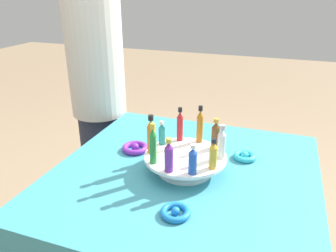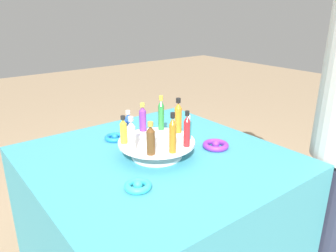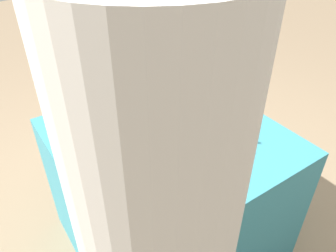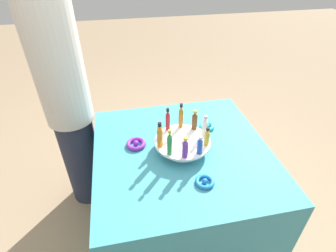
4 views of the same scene
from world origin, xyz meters
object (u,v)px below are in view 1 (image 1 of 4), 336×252
(bottle_teal, at_px, (162,134))
(bottle_green, at_px, (153,145))
(bottle_orange, at_px, (151,136))
(bottle_amber, at_px, (200,126))
(bottle_clear, at_px, (221,143))
(person_figure, at_px, (98,87))
(ribbon_bow_purple, at_px, (135,148))
(ribbon_bow_teal, at_px, (245,156))
(display_stand, at_px, (185,161))
(ribbon_bow_blue, at_px, (175,212))
(bottle_blue, at_px, (193,160))
(bottle_brown, at_px, (216,135))
(bottle_purple, at_px, (169,156))
(bottle_red, at_px, (180,125))
(bottle_gold, at_px, (213,155))

(bottle_teal, distance_m, bottle_green, 0.15)
(bottle_orange, height_order, bottle_amber, bottle_amber)
(bottle_clear, height_order, person_figure, person_figure)
(ribbon_bow_purple, bearing_deg, bottle_clear, 169.79)
(bottle_amber, xyz_separation_m, person_figure, (0.65, -0.33, -0.00))
(bottle_orange, bearing_deg, ribbon_bow_teal, -149.73)
(display_stand, distance_m, ribbon_bow_blue, 0.26)
(bottle_blue, distance_m, bottle_brown, 0.21)
(bottle_green, distance_m, ribbon_bow_teal, 0.41)
(bottle_purple, relative_size, bottle_clear, 0.94)
(ribbon_bow_blue, bearing_deg, bottle_red, -74.08)
(bottle_purple, bearing_deg, bottle_brown, -116.88)
(bottle_orange, bearing_deg, bottle_green, 117.12)
(bottle_orange, height_order, bottle_green, bottle_green)
(bottle_orange, distance_m, bottle_brown, 0.24)
(bottle_orange, height_order, ribbon_bow_purple, bottle_orange)
(ribbon_bow_purple, bearing_deg, bottle_green, 131.18)
(bottle_orange, bearing_deg, bottle_red, -116.88)
(bottle_red, relative_size, bottle_amber, 0.92)
(bottle_clear, bearing_deg, bottle_blue, 63.12)
(display_stand, height_order, bottle_brown, bottle_brown)
(bottle_orange, relative_size, person_figure, 0.09)
(person_figure, bearing_deg, bottle_purple, -7.70)
(bottle_red, bearing_deg, bottle_orange, 63.12)
(display_stand, distance_m, bottle_brown, 0.15)
(display_stand, relative_size, bottle_clear, 2.34)
(bottle_green, bearing_deg, bottle_gold, -170.88)
(ribbon_bow_teal, distance_m, person_figure, 0.89)
(bottle_blue, relative_size, bottle_brown, 0.88)
(display_stand, bearing_deg, bottle_brown, -134.88)
(bottle_blue, height_order, bottle_brown, bottle_brown)
(bottle_green, xyz_separation_m, ribbon_bow_teal, (-0.29, -0.26, -0.12))
(bottle_clear, relative_size, person_figure, 0.08)
(bottle_red, relative_size, bottle_blue, 1.30)
(bottle_red, bearing_deg, ribbon_bow_blue, 105.92)
(bottle_green, bearing_deg, bottle_orange, -62.88)
(person_figure, bearing_deg, bottle_gold, 1.26)
(ribbon_bow_teal, bearing_deg, bottle_red, 12.19)
(bottle_blue, bearing_deg, bottle_green, -8.88)
(bottle_red, bearing_deg, bottle_brown, 171.12)
(display_stand, bearing_deg, bottle_green, 45.12)
(bottle_clear, height_order, bottle_brown, bottle_clear)
(bottle_orange, bearing_deg, bottle_gold, 171.12)
(bottle_red, distance_m, bottle_brown, 0.15)
(bottle_red, relative_size, person_figure, 0.08)
(display_stand, bearing_deg, ribbon_bow_blue, 100.46)
(bottle_amber, bearing_deg, bottle_teal, 27.12)
(bottle_orange, distance_m, person_figure, 0.70)
(bottle_teal, height_order, bottle_orange, bottle_orange)
(bottle_green, distance_m, bottle_blue, 0.15)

